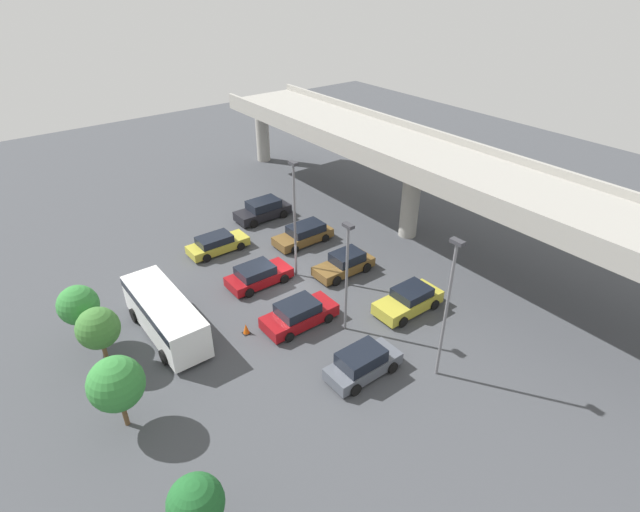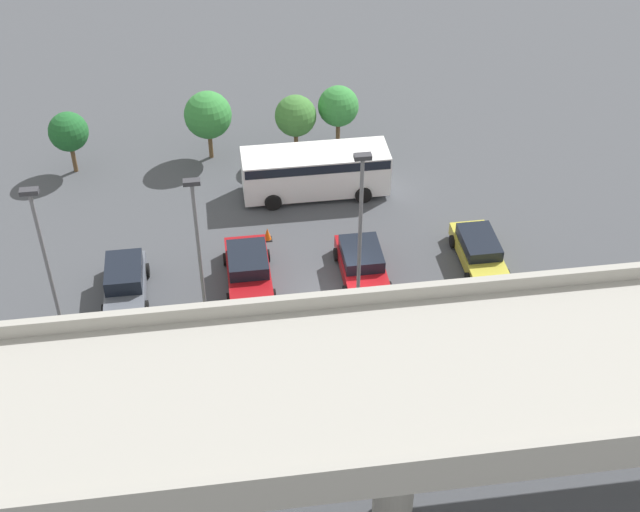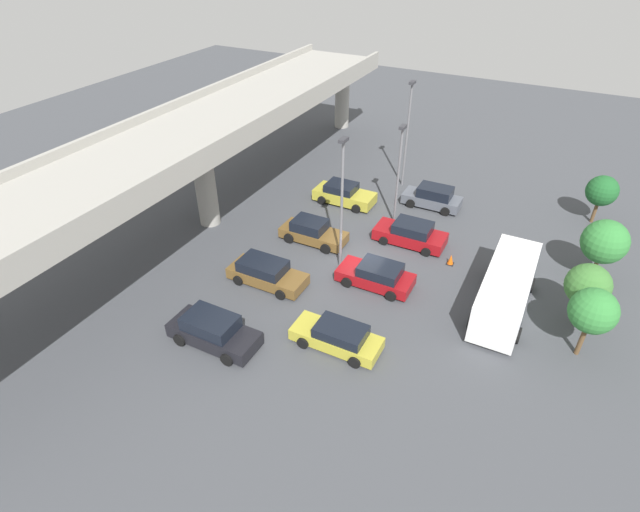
% 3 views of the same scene
% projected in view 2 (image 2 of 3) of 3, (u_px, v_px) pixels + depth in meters
% --- Properties ---
extents(ground_plane, '(95.03, 95.03, 0.00)m').
position_uv_depth(ground_plane, '(340.00, 299.00, 41.09)').
color(ground_plane, '#424449').
extents(highway_overpass, '(45.79, 7.33, 7.81)m').
position_uv_depth(highway_overpass, '(402.00, 394.00, 27.86)').
color(highway_overpass, '#9E9B93').
rests_on(highway_overpass, ground_plane).
extents(parked_car_0, '(2.20, 4.83, 1.69)m').
position_uv_depth(parked_car_0, '(577.00, 327.00, 38.45)').
color(parked_car_0, black).
rests_on(parked_car_0, ground_plane).
extents(parked_car_1, '(2.05, 4.69, 1.38)m').
position_uv_depth(parked_car_1, '(479.00, 252.00, 42.75)').
color(parked_car_1, gold).
rests_on(parked_car_1, ground_plane).
extents(parked_car_2, '(2.17, 4.80, 1.50)m').
position_uv_depth(parked_car_2, '(453.00, 346.00, 37.63)').
color(parked_car_2, brown).
rests_on(parked_car_2, ground_plane).
extents(parked_car_3, '(2.24, 4.52, 1.47)m').
position_uv_depth(parked_car_3, '(362.00, 264.00, 41.96)').
color(parked_car_3, maroon).
rests_on(parked_car_3, ground_plane).
extents(parked_car_4, '(2.09, 4.52, 1.56)m').
position_uv_depth(parked_car_4, '(326.00, 354.00, 37.26)').
color(parked_car_4, brown).
rests_on(parked_car_4, ground_plane).
extents(parked_car_5, '(2.24, 4.76, 1.57)m').
position_uv_depth(parked_car_5, '(248.00, 269.00, 41.59)').
color(parked_car_5, maroon).
rests_on(parked_car_5, ground_plane).
extents(parked_car_6, '(2.23, 4.65, 1.56)m').
position_uv_depth(parked_car_6, '(184.00, 376.00, 36.28)').
color(parked_car_6, gold).
rests_on(parked_car_6, ground_plane).
extents(parked_car_7, '(2.06, 4.31, 1.64)m').
position_uv_depth(parked_car_7, '(125.00, 282.00, 40.80)').
color(parked_car_7, '#515660').
rests_on(parked_car_7, ground_plane).
extents(shuttle_bus, '(7.70, 2.67, 2.52)m').
position_uv_depth(shuttle_bus, '(315.00, 169.00, 46.85)').
color(shuttle_bus, white).
rests_on(shuttle_bus, ground_plane).
extents(lamp_post_near_aisle, '(0.70, 0.35, 7.23)m').
position_uv_depth(lamp_post_near_aisle, '(198.00, 238.00, 37.64)').
color(lamp_post_near_aisle, slate).
rests_on(lamp_post_near_aisle, ground_plane).
extents(lamp_post_mid_lot, '(0.70, 0.35, 8.39)m').
position_uv_depth(lamp_post_mid_lot, '(46.00, 262.00, 35.44)').
color(lamp_post_mid_lot, slate).
rests_on(lamp_post_mid_lot, ground_plane).
extents(lamp_post_by_overpass, '(0.70, 0.35, 8.54)m').
position_uv_depth(lamp_post_by_overpass, '(360.00, 227.00, 37.10)').
color(lamp_post_by_overpass, slate).
rests_on(lamp_post_by_overpass, ground_plane).
extents(tree_front_left, '(2.28, 2.28, 3.99)m').
position_uv_depth(tree_front_left, '(338.00, 106.00, 49.39)').
color(tree_front_left, brown).
rests_on(tree_front_left, ground_plane).
extents(tree_front_centre, '(2.31, 2.31, 3.76)m').
position_uv_depth(tree_front_centre, '(296.00, 116.00, 49.03)').
color(tree_front_centre, brown).
rests_on(tree_front_centre, ground_plane).
extents(tree_front_right, '(2.63, 2.63, 4.03)m').
position_uv_depth(tree_front_right, '(208.00, 115.00, 48.88)').
color(tree_front_right, brown).
rests_on(tree_front_right, ground_plane).
extents(tree_front_far_right, '(2.15, 2.15, 3.59)m').
position_uv_depth(tree_front_far_right, '(68.00, 132.00, 47.89)').
color(tree_front_far_right, brown).
rests_on(tree_front_far_right, ground_plane).
extents(traffic_cone, '(0.44, 0.44, 0.70)m').
position_uv_depth(traffic_cone, '(267.00, 234.00, 44.38)').
color(traffic_cone, black).
rests_on(traffic_cone, ground_plane).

